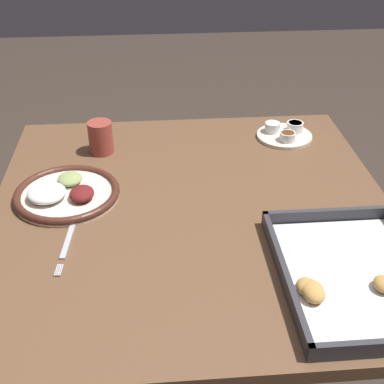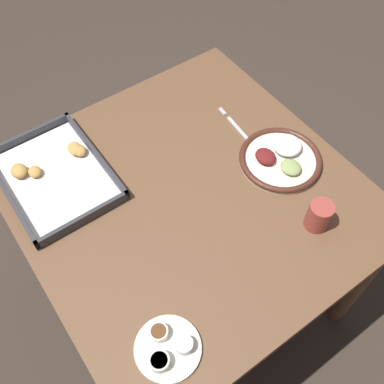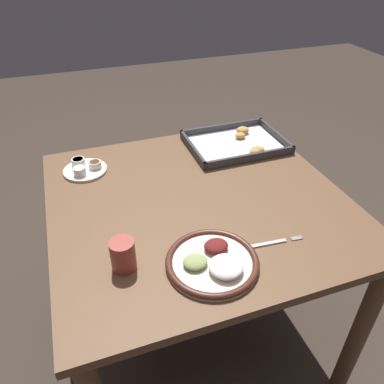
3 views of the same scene
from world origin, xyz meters
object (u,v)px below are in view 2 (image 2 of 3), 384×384
drinking_cup (319,216)px  dinner_plate (281,158)px  baking_tray (54,173)px  fork (238,129)px  saucer_plate (167,348)px

drinking_cup → dinner_plate: bearing=-17.8°
baking_tray → drinking_cup: (-0.59, -0.53, 0.03)m
dinner_plate → drinking_cup: 0.25m
fork → drinking_cup: (-0.41, 0.05, 0.04)m
saucer_plate → drinking_cup: 0.54m
dinner_plate → saucer_plate: 0.67m
fork → drinking_cup: bearing=177.7°
saucer_plate → baking_tray: same height
dinner_plate → fork: (0.18, 0.02, -0.01)m
baking_tray → drinking_cup: bearing=-138.1°
saucer_plate → drinking_cup: (0.05, -0.54, 0.03)m
fork → drinking_cup: size_ratio=2.21×
dinner_plate → baking_tray: (0.36, 0.60, -0.00)m
fork → baking_tray: bearing=77.7°
dinner_plate → fork: dinner_plate is taller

